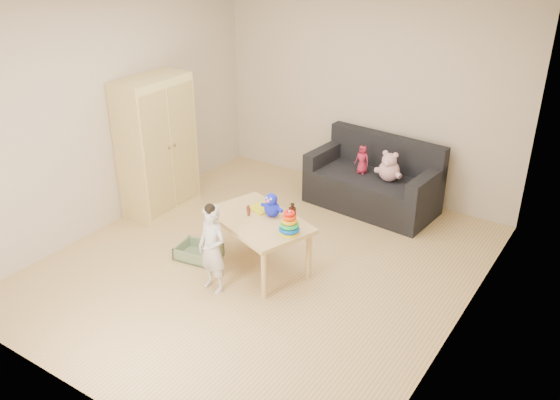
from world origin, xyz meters
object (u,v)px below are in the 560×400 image
Objects in this scene: wardrobe at (157,146)px; sofa at (372,191)px; play_table at (259,243)px; toddler at (212,250)px.

wardrobe is 2.63m from sofa.
play_table is at bearing -96.16° from sofa.
wardrobe reaches higher than toddler.
toddler is (1.63, -1.00, -0.38)m from wardrobe.
toddler is at bearing -31.46° from wardrobe.
sofa is at bearing 78.91° from play_table.
play_table is (-0.36, -1.86, 0.06)m from sofa.
wardrobe is 1.95m from toddler.
wardrobe is 1.87× the size of toddler.
sofa is at bearing 33.71° from wardrobe.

